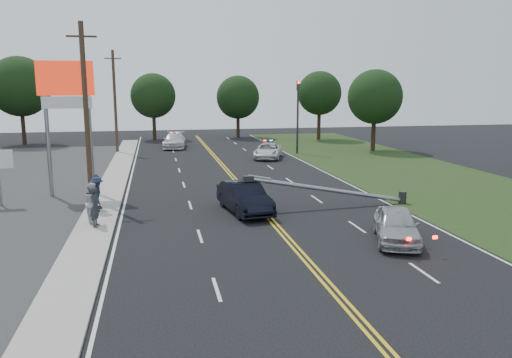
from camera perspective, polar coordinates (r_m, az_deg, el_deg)
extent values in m
plane|color=black|center=(19.28, 5.85, -9.31)|extent=(120.00, 120.00, 0.00)
cube|color=#A49F94|center=(28.19, -17.12, -3.20)|extent=(1.80, 70.00, 0.12)
cube|color=#203012|center=(33.88, 22.88, -1.40)|extent=(12.00, 80.00, 0.01)
cube|color=gold|center=(28.59, -0.11, -2.64)|extent=(0.36, 80.00, 0.00)
cylinder|color=gray|center=(32.04, -22.68, 4.30)|extent=(0.24, 0.24, 7.00)
cylinder|color=gray|center=(31.66, -18.41, 4.51)|extent=(0.24, 0.24, 7.00)
cube|color=red|center=(31.69, -20.97, 10.71)|extent=(3.20, 0.35, 2.00)
cube|color=white|center=(31.70, -20.80, 8.18)|extent=(2.80, 0.30, 0.70)
cylinder|color=#2D2D30|center=(49.35, 4.78, 6.97)|extent=(0.20, 0.20, 7.00)
cube|color=#2D2D30|center=(49.26, 4.84, 10.57)|extent=(0.28, 0.28, 0.90)
sphere|color=#FF0C07|center=(49.11, 4.90, 10.92)|extent=(0.22, 0.22, 0.22)
cylinder|color=#2D2D30|center=(29.37, 16.39, -2.04)|extent=(0.44, 0.44, 0.70)
cylinder|color=gray|center=(27.46, 8.25, -1.23)|extent=(8.90, 0.24, 1.80)
cube|color=#2D2D30|center=(26.16, -0.89, 0.04)|extent=(0.55, 0.32, 0.30)
cylinder|color=#382619|center=(29.56, -18.83, 7.01)|extent=(0.28, 0.28, 10.00)
cube|color=#382619|center=(29.64, -19.33, 15.14)|extent=(1.60, 0.10, 0.10)
cylinder|color=#382619|center=(51.44, -15.81, 8.43)|extent=(0.28, 0.28, 10.00)
cube|color=#382619|center=(51.49, -16.05, 13.10)|extent=(1.60, 0.10, 0.10)
cylinder|color=black|center=(62.96, -25.04, 5.32)|extent=(0.44, 0.44, 3.79)
sphere|color=black|center=(62.79, -25.37, 9.53)|extent=(6.73, 6.73, 6.73)
cylinder|color=black|center=(63.81, -11.55, 5.86)|extent=(0.44, 0.44, 3.14)
sphere|color=black|center=(63.63, -11.68, 9.31)|extent=(5.50, 5.50, 5.50)
cylinder|color=black|center=(65.14, -2.06, 6.09)|extent=(0.44, 0.44, 3.00)
sphere|color=black|center=(64.96, -2.09, 9.32)|extent=(5.52, 5.52, 5.52)
cylinder|color=black|center=(62.92, 7.19, 6.01)|extent=(0.44, 0.44, 3.33)
sphere|color=black|center=(62.73, 7.28, 9.71)|extent=(5.38, 5.38, 5.38)
cylinder|color=black|center=(52.63, 13.25, 4.87)|extent=(0.44, 0.44, 3.20)
sphere|color=black|center=(52.41, 13.44, 9.13)|extent=(5.50, 5.50, 5.50)
imported|color=black|center=(26.16, -1.33, -2.11)|extent=(2.44, 5.07, 1.60)
imported|color=#ACAFB4|center=(22.11, 15.74, -5.06)|extent=(3.11, 4.62, 1.46)
imported|color=silver|center=(46.01, 1.37, 3.23)|extent=(3.74, 5.38, 1.36)
imported|color=silver|center=(54.58, -9.31, 4.38)|extent=(2.80, 5.77, 1.62)
imported|color=#2A2C33|center=(24.23, -17.90, -3.02)|extent=(0.53, 0.73, 1.88)
imported|color=silver|center=(24.99, -18.17, -2.58)|extent=(0.96, 1.10, 1.93)
imported|color=#1B2744|center=(27.04, -17.69, -1.67)|extent=(0.81, 1.26, 1.84)
imported|color=#5A4B48|center=(27.69, -17.75, -1.38)|extent=(0.70, 1.17, 1.86)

